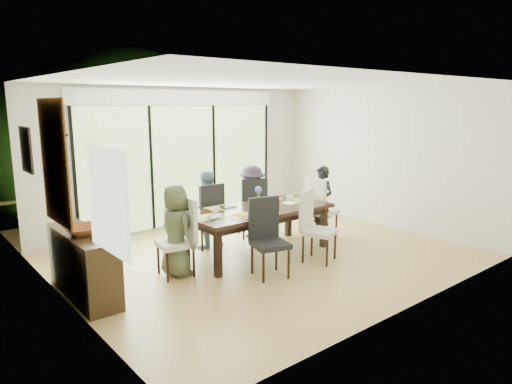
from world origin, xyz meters
TOP-DOWN VIEW (x-y plane):
  - floor at (0.00, 0.00)m, footprint 6.00×5.00m
  - ceiling at (0.00, 0.00)m, footprint 6.00×5.00m
  - wall_back at (0.00, 2.51)m, footprint 6.00×0.02m
  - wall_front at (0.00, -2.51)m, footprint 6.00×0.02m
  - wall_left at (-3.01, 0.00)m, footprint 0.02×5.00m
  - wall_right at (3.01, 0.00)m, footprint 0.02×5.00m
  - glass_doors at (0.00, 2.47)m, footprint 4.20×0.02m
  - blinds_header at (0.00, 2.46)m, footprint 4.40×0.06m
  - mullion_a at (-2.10, 2.46)m, footprint 0.05×0.04m
  - mullion_b at (-0.70, 2.46)m, footprint 0.05×0.04m
  - mullion_c at (0.70, 2.46)m, footprint 0.05×0.04m
  - mullion_d at (2.10, 2.46)m, footprint 0.05×0.04m
  - side_window at (-2.97, -1.20)m, footprint 0.02×0.90m
  - deck at (0.00, 3.40)m, footprint 6.00×1.80m
  - rail_top at (0.00, 4.20)m, footprint 6.00×0.08m
  - foliage_left at (-1.80, 5.20)m, footprint 3.20×3.20m
  - foliage_mid at (0.40, 5.80)m, footprint 4.00×4.00m
  - foliage_right at (2.20, 5.00)m, footprint 2.80×2.80m
  - foliage_far at (-0.60, 6.50)m, footprint 3.60×3.60m
  - table_top at (-0.02, 0.18)m, footprint 2.41×1.11m
  - table_apron at (-0.02, 0.18)m, footprint 2.21×0.90m
  - table_leg_fl at (-1.10, -0.25)m, footprint 0.09×0.09m
  - table_leg_fr at (1.06, -0.25)m, footprint 0.09×0.09m
  - table_leg_bl at (-1.10, 0.61)m, footprint 0.09×0.09m
  - table_leg_br at (1.06, 0.61)m, footprint 0.09×0.09m
  - chair_left_end at (-1.52, 0.18)m, footprint 0.53×0.53m
  - chair_right_end at (1.48, 0.18)m, footprint 0.51×0.51m
  - chair_far_left at (-0.47, 1.03)m, footprint 0.46×0.46m
  - chair_far_right at (0.53, 1.03)m, footprint 0.61×0.61m
  - chair_near_left at (-0.52, -0.69)m, footprint 0.57×0.57m
  - chair_near_right at (0.48, -0.69)m, footprint 0.61×0.61m
  - person_left_end at (-1.50, 0.18)m, footprint 0.42×0.63m
  - person_right_end at (1.46, 0.18)m, footprint 0.39×0.61m
  - person_far_left at (-0.47, 1.01)m, footprint 0.61×0.39m
  - person_far_right at (0.53, 1.01)m, footprint 0.67×0.49m
  - placemat_left at (-0.97, 0.18)m, footprint 0.44×0.32m
  - placemat_right at (0.93, 0.18)m, footprint 0.44×0.32m
  - placemat_far_l at (-0.47, 0.58)m, footprint 0.44×0.32m
  - placemat_far_r at (0.53, 0.58)m, footprint 0.44×0.32m
  - placemat_paper at (-0.57, -0.12)m, footprint 0.44×0.32m
  - tablet_far_l at (-0.37, 0.53)m, footprint 0.26×0.18m
  - tablet_far_r at (0.48, 0.53)m, footprint 0.24×0.17m
  - papers at (0.68, 0.13)m, footprint 0.30×0.22m
  - platter_base at (-0.57, -0.12)m, footprint 0.26×0.26m
  - platter_snacks at (-0.57, -0.12)m, footprint 0.20×0.20m
  - vase at (0.03, 0.23)m, footprint 0.08×0.08m
  - hyacinth_stems at (0.03, 0.23)m, footprint 0.04×0.04m
  - hyacinth_blooms at (0.03, 0.23)m, footprint 0.11×0.11m
  - laptop at (-0.87, 0.08)m, footprint 0.39×0.35m
  - cup_a at (-0.72, 0.33)m, footprint 0.18×0.18m
  - cup_b at (0.13, 0.08)m, footprint 0.14×0.14m
  - cup_c at (0.78, 0.28)m, footprint 0.14×0.14m
  - book at (0.23, 0.23)m, footprint 0.21×0.26m
  - sideboard at (-2.76, 0.27)m, footprint 0.41×1.47m
  - bowl at (-2.76, 0.17)m, footprint 0.44×0.44m
  - candlestick_base at (-2.76, 0.62)m, footprint 0.09×0.09m
  - candlestick_shaft at (-2.76, 0.62)m, footprint 0.02×0.02m
  - candlestick_pan at (-2.76, 0.62)m, footprint 0.09×0.09m
  - candle at (-2.76, 0.62)m, footprint 0.03×0.03m
  - tapestry at (-2.97, 0.40)m, footprint 0.02×1.00m
  - art_frame at (-2.97, 1.70)m, footprint 0.03×0.55m
  - art_canvas at (-2.95, 1.70)m, footprint 0.01×0.45m

SIDE VIEW (x-z plane):
  - deck at x=0.00m, z-range -0.10..0.00m
  - floor at x=0.00m, z-range -0.01..0.00m
  - table_leg_fl at x=-1.10m, z-range 0.00..0.69m
  - table_leg_fr at x=1.06m, z-range 0.00..0.69m
  - table_leg_bl at x=-1.10m, z-range 0.00..0.69m
  - table_leg_br at x=1.06m, z-range 0.00..0.69m
  - sideboard at x=-2.76m, z-range 0.00..0.83m
  - rail_top at x=0.00m, z-range 0.52..0.58m
  - chair_left_end at x=-1.52m, z-range 0.00..1.11m
  - chair_right_end at x=1.48m, z-range 0.00..1.11m
  - chair_far_left at x=-0.47m, z-range 0.00..1.11m
  - chair_far_right at x=0.53m, z-range 0.00..1.11m
  - chair_near_left at x=-0.52m, z-range 0.00..1.11m
  - chair_near_right at x=0.48m, z-range 0.00..1.11m
  - table_apron at x=-0.02m, z-range 0.58..0.68m
  - person_left_end at x=-1.50m, z-range 0.00..1.30m
  - person_right_end at x=1.46m, z-range 0.00..1.30m
  - person_far_left at x=-0.47m, z-range 0.00..1.30m
  - person_far_right at x=0.53m, z-range 0.00..1.30m
  - table_top at x=-0.02m, z-range 0.69..0.75m
  - papers at x=0.68m, z-range 0.75..0.76m
  - placemat_left at x=-0.97m, z-range 0.75..0.76m
  - placemat_right at x=0.93m, z-range 0.75..0.76m
  - placemat_far_l at x=-0.47m, z-range 0.75..0.76m
  - placemat_far_r at x=0.53m, z-range 0.75..0.76m
  - placemat_paper at x=-0.57m, z-range 0.75..0.76m
  - book at x=0.23m, z-range 0.75..0.77m
  - tablet_far_r at x=0.48m, z-range 0.76..0.77m
  - tablet_far_l at x=-0.37m, z-range 0.76..0.77m
  - laptop at x=-0.87m, z-range 0.75..0.78m
  - platter_base at x=-0.57m, z-range 0.76..0.78m
  - platter_snacks at x=-0.57m, z-range 0.78..0.80m
  - cup_b at x=0.13m, z-range 0.75..0.85m
  - cup_a at x=-0.72m, z-range 0.75..0.85m
  - cup_c at x=0.78m, z-range 0.75..0.85m
  - vase at x=0.03m, z-range 0.75..0.87m
  - candlestick_base at x=-2.76m, z-range 0.83..0.87m
  - bowl at x=-2.76m, z-range 0.83..0.94m
  - hyacinth_stems at x=0.03m, z-range 0.85..1.01m
  - hyacinth_blooms at x=0.03m, z-range 0.98..1.09m
  - glass_doors at x=0.00m, z-range 0.05..2.35m
  - mullion_a at x=-2.10m, z-range 0.05..2.35m
  - mullion_b at x=-0.70m, z-range 0.05..2.35m
  - mullion_c at x=0.70m, z-range 0.05..2.35m
  - mullion_d at x=2.10m, z-range 0.05..2.35m
  - foliage_right at x=2.20m, z-range -0.14..2.66m
  - wall_back at x=0.00m, z-range 0.00..2.70m
  - wall_front at x=0.00m, z-range 0.00..2.70m
  - wall_left at x=-3.01m, z-range 0.00..2.70m
  - wall_right at x=3.01m, z-range 0.00..2.70m
  - candlestick_shaft at x=-2.76m, z-range 0.85..2.00m
  - foliage_left at x=-1.80m, z-range -0.16..3.04m
  - side_window at x=-2.97m, z-range 1.00..2.00m
  - foliage_far at x=-0.60m, z-range -0.18..3.42m
  - tapestry at x=-2.97m, z-range 0.95..2.45m
  - art_frame at x=-2.97m, z-range 1.42..2.08m
  - art_canvas at x=-2.95m, z-range 1.48..2.02m
  - foliage_mid at x=0.40m, z-range -0.20..3.80m
  - candlestick_pan at x=-2.76m, z-range 1.99..2.01m
  - candle at x=-2.76m, z-range 2.01..2.10m
  - blinds_header at x=0.00m, z-range 2.36..2.64m
  - ceiling at x=0.00m, z-range 2.70..2.71m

